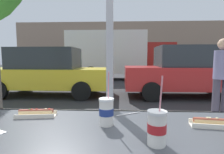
# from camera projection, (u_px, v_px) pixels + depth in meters

# --- Properties ---
(ground_plane) EXTENTS (60.00, 60.00, 0.00)m
(ground_plane) POSITION_uv_depth(u_px,v_px,m) (119.00, 85.00, 9.37)
(ground_plane) COLOR #2D2D30
(sidewalk_strip) EXTENTS (16.00, 2.80, 0.15)m
(sidewalk_strip) POSITION_uv_depth(u_px,v_px,m) (116.00, 138.00, 3.01)
(sidewalk_strip) COLOR #B2ADA3
(sidewalk_strip) RESTS_ON ground
(window_wall) EXTENTS (2.64, 0.20, 2.90)m
(window_wall) POSITION_uv_depth(u_px,v_px,m) (110.00, 10.00, 1.33)
(window_wall) COLOR #423D38
(window_wall) RESTS_ON ground
(building_facade_far) EXTENTS (28.00, 1.20, 6.16)m
(building_facade_far) POSITION_uv_depth(u_px,v_px,m) (120.00, 46.00, 24.51)
(building_facade_far) COLOR gray
(building_facade_far) RESTS_ON ground
(soda_cup_left) EXTENTS (0.09, 0.09, 0.31)m
(soda_cup_left) POSITION_uv_depth(u_px,v_px,m) (157.00, 127.00, 0.81)
(soda_cup_left) COLOR white
(soda_cup_left) RESTS_ON window_counter
(soda_cup_right) EXTENTS (0.09, 0.09, 0.31)m
(soda_cup_right) POSITION_uv_depth(u_px,v_px,m) (106.00, 111.00, 1.05)
(soda_cup_right) COLOR silver
(soda_cup_right) RESTS_ON window_counter
(hotdog_tray_near) EXTENTS (0.26, 0.13, 0.05)m
(hotdog_tray_near) POSITION_uv_depth(u_px,v_px,m) (36.00, 113.00, 1.21)
(hotdog_tray_near) COLOR beige
(hotdog_tray_near) RESTS_ON window_counter
(hotdog_tray_far) EXTENTS (0.26, 0.12, 0.05)m
(hotdog_tray_far) POSITION_uv_depth(u_px,v_px,m) (214.00, 123.00, 1.03)
(hotdog_tray_far) COLOR silver
(hotdog_tray_far) RESTS_ON window_counter
(loose_straw) EXTENTS (0.17, 0.10, 0.01)m
(loose_straw) POSITION_uv_depth(u_px,v_px,m) (129.00, 114.00, 1.26)
(loose_straw) COLOR white
(loose_straw) RESTS_ON window_counter
(parked_car_yellow) EXTENTS (4.55, 1.89, 1.77)m
(parked_car_yellow) POSITION_uv_depth(u_px,v_px,m) (48.00, 72.00, 6.81)
(parked_car_yellow) COLOR gold
(parked_car_yellow) RESTS_ON ground
(parked_car_red) EXTENTS (4.38, 1.93, 1.83)m
(parked_car_red) POSITION_uv_depth(u_px,v_px,m) (187.00, 72.00, 6.56)
(parked_car_red) COLOR red
(parked_car_red) RESTS_ON ground
(box_truck) EXTENTS (6.75, 2.44, 3.08)m
(box_truck) POSITION_uv_depth(u_px,v_px,m) (117.00, 54.00, 11.99)
(box_truck) COLOR silver
(box_truck) RESTS_ON ground
(pedestrian) EXTENTS (0.32, 0.32, 1.63)m
(pedestrian) POSITION_uv_depth(u_px,v_px,m) (222.00, 74.00, 3.57)
(pedestrian) COLOR #3E3949
(pedestrian) RESTS_ON sidewalk_strip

